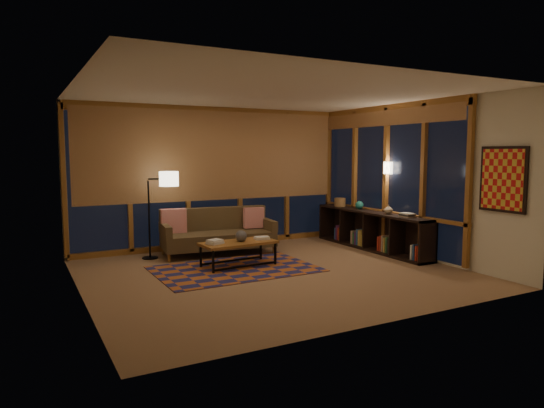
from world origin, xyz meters
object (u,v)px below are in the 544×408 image
floor_lamp (149,215)px  bookshelf (371,230)px  sofa (218,232)px  coffee_table (238,254)px

floor_lamp → bookshelf: floor_lamp is taller
sofa → bookshelf: bearing=-12.4°
bookshelf → floor_lamp: bearing=163.2°
coffee_table → floor_lamp: (-1.11, 1.27, 0.56)m
floor_lamp → coffee_table: bearing=-35.3°
floor_lamp → sofa: bearing=2.0°
coffee_table → bookshelf: bookshelf is taller
sofa → floor_lamp: floor_lamp is taller
floor_lamp → bookshelf: size_ratio=0.52×
sofa → coffee_table: size_ratio=1.64×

